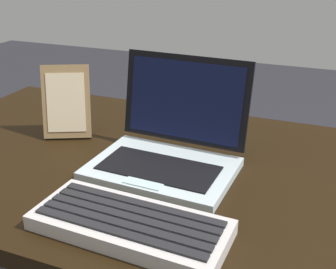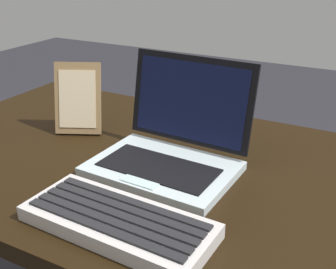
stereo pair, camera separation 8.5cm
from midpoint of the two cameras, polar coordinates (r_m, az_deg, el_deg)
desk at (r=0.98m, az=3.20°, el=-9.45°), size 1.34×0.72×0.76m
laptop_front at (r=0.91m, az=3.04°, el=-1.74°), size 0.31×0.26×0.22m
external_keyboard at (r=0.73m, az=-3.41°, el=-11.74°), size 0.34×0.15×0.03m
photo_frame at (r=1.08m, az=-9.87°, el=4.73°), size 0.13×0.10×0.18m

